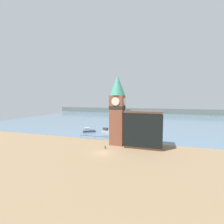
# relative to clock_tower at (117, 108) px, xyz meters

# --- Properties ---
(ground_plane) EXTENTS (160.00, 160.00, 0.00)m
(ground_plane) POSITION_rel_clock_tower_xyz_m (-1.52, -8.32, -10.73)
(ground_plane) COLOR #846B4C
(water) EXTENTS (160.00, 120.00, 0.00)m
(water) POSITION_rel_clock_tower_xyz_m (-1.52, 63.13, -10.73)
(water) COLOR slate
(water) RESTS_ON ground_plane
(far_shoreline) EXTENTS (180.00, 3.00, 5.00)m
(far_shoreline) POSITION_rel_clock_tower_xyz_m (-1.52, 103.13, -8.23)
(far_shoreline) COLOR slate
(far_shoreline) RESTS_ON water
(pier_railing) EXTENTS (10.99, 0.08, 1.09)m
(pier_railing) POSITION_rel_clock_tower_xyz_m (-8.44, 2.88, -9.78)
(pier_railing) COLOR #232328
(pier_railing) RESTS_ON ground_plane
(clock_tower) EXTENTS (4.47, 4.47, 20.20)m
(clock_tower) POSITION_rel_clock_tower_xyz_m (0.00, 0.00, 0.00)
(clock_tower) COLOR brown
(clock_tower) RESTS_ON ground_plane
(pier_building) EXTENTS (10.27, 6.08, 10.11)m
(pier_building) POSITION_rel_clock_tower_xyz_m (7.52, -0.10, -5.66)
(pier_building) COLOR #935B42
(pier_building) RESTS_ON ground_plane
(boat_near) EXTENTS (4.46, 2.80, 1.87)m
(boat_near) POSITION_rel_clock_tower_xyz_m (-8.23, 13.93, -10.06)
(boat_near) COLOR #B7B2A8
(boat_near) RESTS_ON water
(boat_far) EXTENTS (5.30, 4.15, 1.78)m
(boat_far) POSITION_rel_clock_tower_xyz_m (-15.56, 12.55, -10.10)
(boat_far) COLOR #333856
(boat_far) RESTS_ON water
(mooring_bollard_near) EXTENTS (0.35, 0.35, 0.84)m
(mooring_bollard_near) POSITION_rel_clock_tower_xyz_m (-2.03, -5.01, -10.28)
(mooring_bollard_near) COLOR brown
(mooring_bollard_near) RESTS_ON ground_plane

